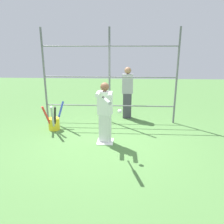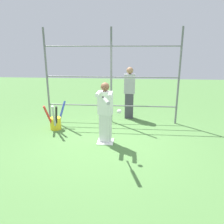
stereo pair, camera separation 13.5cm
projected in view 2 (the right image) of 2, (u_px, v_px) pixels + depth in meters
The scene contains 8 objects.
ground_plane at pixel (106, 142), 5.50m from camera, with size 24.00×24.00×0.00m, color #4C7A3D.
home_plate at pixel (106, 142), 5.49m from camera, with size 0.40×0.40×0.02m.
fence_backstop at pixel (111, 77), 6.63m from camera, with size 4.09×0.06×2.86m.
batter at pixel (105, 111), 5.26m from camera, with size 0.37×0.59×1.50m.
baseball_bat_swinging at pixel (106, 101), 4.26m from camera, with size 0.26×0.86×0.12m.
softball_in_flight at pixel (119, 112), 4.55m from camera, with size 0.10×0.10×0.10m.
bat_bucket at pixel (56, 122), 6.28m from camera, with size 0.48×0.92×0.83m.
bystander_behind_fence at pixel (129, 92), 7.16m from camera, with size 0.35×0.22×1.70m.
Camera 2 is at (-0.60, 5.03, 2.27)m, focal length 35.00 mm.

